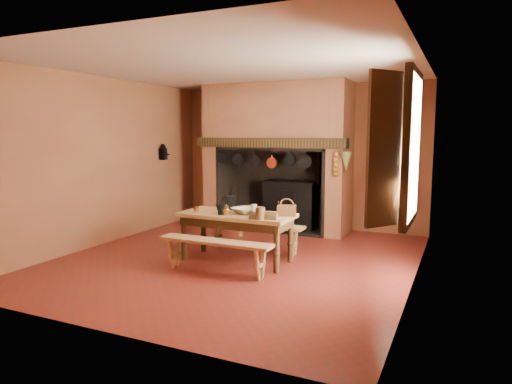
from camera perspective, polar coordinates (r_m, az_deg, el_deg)
floor at (r=6.88m, az=-2.37°, el=-8.39°), size 5.50×5.50×0.00m
ceiling at (r=6.68m, az=-2.50°, el=15.38°), size 5.50×5.50×0.00m
back_wall at (r=9.17m, az=5.41°, el=4.44°), size 5.00×0.02×2.80m
wall_left at (r=8.08m, az=-18.47°, el=3.69°), size 0.02×5.50×2.80m
wall_right at (r=5.94m, az=19.62°, el=2.41°), size 0.02×5.50×2.80m
wall_front at (r=4.38m, az=-19.00°, el=0.78°), size 5.00×0.02×2.80m
chimney_breast at (r=8.85m, az=2.65°, el=7.03°), size 2.95×0.96×2.80m
iron_range at (r=8.99m, az=4.46°, el=-1.48°), size 1.12×0.55×1.60m
hearth_pans at (r=9.25m, az=-1.94°, el=-3.66°), size 0.51×0.62×0.20m
hanging_pans at (r=8.42m, az=1.11°, el=3.93°), size 1.92×0.29×0.27m
onion_string at (r=7.96m, az=9.94°, el=3.40°), size 0.12×0.10×0.46m
herb_bunch at (r=7.92m, az=11.21°, el=3.71°), size 0.20×0.20×0.35m
window at (r=5.54m, az=17.82°, el=5.26°), size 0.39×1.75×1.76m
wall_coffee_mill at (r=9.22m, az=-11.54°, el=5.07°), size 0.23×0.16×0.31m
work_table at (r=6.64m, az=-2.42°, el=-3.62°), size 1.65×0.73×0.72m
bench_front at (r=6.15m, az=-5.10°, el=-7.06°), size 1.61×0.28×0.45m
bench_back at (r=7.22m, az=-0.23°, el=-4.82°), size 1.63×0.28×0.46m
mortar_large at (r=6.94m, az=-3.28°, el=-1.20°), size 0.21×0.21×0.36m
mortar_small at (r=6.49m, az=-4.41°, el=-2.10°), size 0.15×0.15×0.26m
coffee_grinder at (r=6.65m, az=-3.97°, el=-2.08°), size 0.16×0.14×0.17m
brass_mug_a at (r=6.76m, az=-7.50°, el=-2.12°), size 0.09×0.09×0.09m
brass_mug_b at (r=6.83m, az=-0.71°, el=-1.96°), size 0.09×0.09×0.09m
mixing_bowl at (r=6.58m, az=-1.46°, el=-2.34°), size 0.46×0.46×0.09m
stoneware_crock at (r=6.13m, az=0.53°, el=-2.67°), size 0.17×0.17×0.17m
glass_jar at (r=6.45m, az=-0.26°, el=-2.22°), size 0.11×0.11×0.15m
wicker_basket at (r=6.42m, az=3.86°, el=-2.25°), size 0.30×0.25×0.25m
wooden_tray at (r=6.23m, az=0.93°, el=-2.98°), size 0.44×0.37×0.06m
brass_cup at (r=6.50m, az=-3.80°, el=-2.45°), size 0.15×0.15×0.09m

